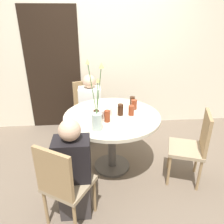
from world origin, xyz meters
The scene contains 18 objects.
ground_plane centered at (0.00, 0.00, 0.00)m, with size 16.00×16.00×0.00m, color #6B5B4C.
wall_back centered at (0.00, 1.33, 1.30)m, with size 8.00×0.05×2.60m.
doorway_panel centered at (-0.88, 1.30, 1.02)m, with size 0.90×0.01×2.05m.
dining_table centered at (0.00, 0.00, 0.64)m, with size 1.18×1.18×0.78m.
chair_right_flank centered at (-0.33, 0.93, 0.52)m, with size 0.51×0.51×0.92m.
chair_far_back centered at (-0.52, -0.85, 0.52)m, with size 0.55×0.55×0.92m.
chair_left_flank centered at (0.93, -0.33, 0.52)m, with size 0.51×0.51×0.92m.
birthday_cake centered at (-0.12, 0.01, 0.83)m, with size 0.23×0.23×0.14m.
flower_vase centered at (-0.19, -0.35, 0.94)m, with size 0.17×0.12×0.74m.
side_plate centered at (0.02, 0.26, 0.78)m, with size 0.17×0.17×0.01m.
drink_glass_0 centered at (0.31, 0.33, 0.83)m, with size 0.07×0.07×0.11m.
drink_glass_1 centered at (0.10, -0.01, 0.84)m, with size 0.07×0.07×0.14m.
drink_glass_2 centered at (-0.07, -0.17, 0.84)m, with size 0.07×0.07×0.14m.
drink_glass_3 centered at (0.23, -0.02, 0.84)m, with size 0.07×0.07×0.12m.
drink_glass_4 centered at (-0.19, -0.15, 0.84)m, with size 0.06×0.06×0.14m.
drink_glass_5 centered at (0.30, 0.16, 0.84)m, with size 0.08×0.08×0.12m.
person_guest centered at (-0.28, 0.78, 0.51)m, with size 0.34×0.24×1.08m.
person_woman centered at (-0.43, -0.71, 0.51)m, with size 0.34×0.24×1.08m.
Camera 1 is at (-0.21, -2.41, 1.91)m, focal length 35.00 mm.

